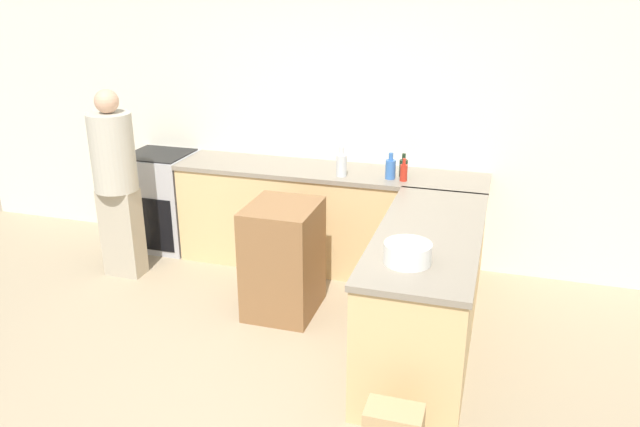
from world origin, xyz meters
name	(u,v)px	position (x,y,z in m)	size (l,w,h in m)	color
ground_plane	(248,384)	(0.00, 0.00, 0.00)	(14.00, 14.00, 0.00)	tan
wall_back	(339,116)	(0.00, 2.24, 1.35)	(8.00, 0.06, 2.70)	silver
counter_back	(328,218)	(0.00, 1.92, 0.47)	(2.78, 0.62, 0.93)	#D6B27A
counter_peninsula	(425,294)	(1.05, 0.72, 0.47)	(0.69, 1.84, 0.93)	#D6B27A
range_oven	(163,200)	(-1.70, 1.92, 0.47)	(0.61, 0.59, 0.94)	#ADADB2
island_table	(283,259)	(-0.11, 1.01, 0.45)	(0.53, 0.61, 0.90)	brown
mixing_bowl	(408,253)	(0.98, 0.20, 1.00)	(0.29, 0.29, 0.12)	white
wine_bottle_dark	(403,167)	(0.67, 1.90, 1.01)	(0.07, 0.07, 0.20)	black
water_bottle_blue	(390,168)	(0.57, 1.81, 1.02)	(0.09, 0.09, 0.22)	#386BB7
hot_sauce_bottle	(404,172)	(0.69, 1.78, 1.01)	(0.06, 0.06, 0.19)	red
vinegar_bottle_clear	(342,164)	(0.16, 1.77, 1.03)	(0.09, 0.09, 0.26)	silver
person_by_range	(116,179)	(-1.71, 1.23, 0.90)	(0.37, 0.37, 1.67)	#ADA38E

